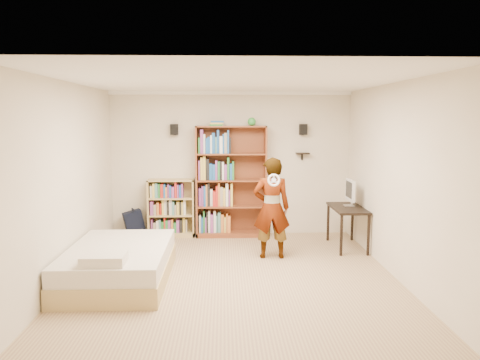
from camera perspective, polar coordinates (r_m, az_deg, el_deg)
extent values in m
cube|color=tan|center=(6.70, -0.73, -11.70)|extent=(4.50, 5.00, 0.01)
cube|color=beige|center=(8.86, -1.11, 1.99)|extent=(4.50, 0.02, 2.70)
cube|color=beige|center=(3.92, 0.06, -5.07)|extent=(4.50, 0.02, 2.70)
cube|color=beige|center=(6.72, -20.31, -0.25)|extent=(0.02, 5.00, 2.70)
cube|color=beige|center=(6.81, 18.53, -0.07)|extent=(0.02, 5.00, 2.70)
cube|color=white|center=(6.34, -0.77, 12.00)|extent=(4.50, 5.00, 0.02)
cube|color=white|center=(8.81, -1.13, 10.55)|extent=(4.50, 0.06, 0.06)
cube|color=white|center=(3.88, 0.05, 14.41)|extent=(4.50, 0.06, 0.06)
cube|color=white|center=(6.67, -20.58, 11.05)|extent=(0.06, 5.00, 0.06)
cube|color=white|center=(6.76, 18.76, 11.08)|extent=(0.06, 5.00, 0.06)
cube|color=black|center=(8.77, -8.02, 6.11)|extent=(0.14, 0.12, 0.20)
cube|color=black|center=(8.85, 7.71, 6.13)|extent=(0.14, 0.12, 0.20)
cube|color=black|center=(8.88, 7.65, 3.23)|extent=(0.25, 0.16, 0.02)
imported|color=black|center=(7.39, 3.86, -3.43)|extent=(0.59, 0.39, 1.60)
torus|color=silver|center=(7.02, 4.15, -0.02)|extent=(0.19, 0.07, 0.20)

